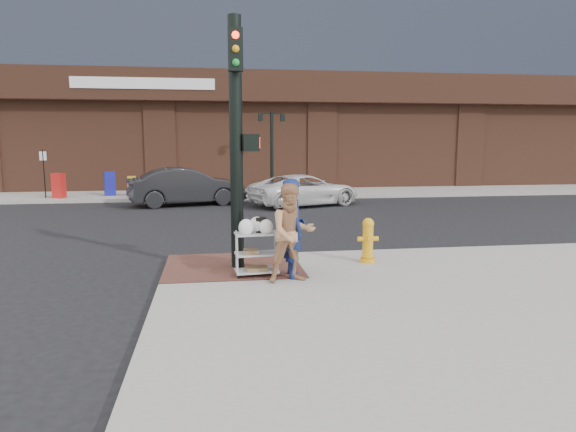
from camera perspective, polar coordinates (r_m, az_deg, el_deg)
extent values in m
plane|color=black|center=(10.03, -2.46, -7.49)|extent=(220.00, 220.00, 0.00)
cube|color=gray|center=(43.82, 9.51, 4.80)|extent=(65.00, 36.00, 0.15)
cube|color=#542A27|center=(10.82, -6.15, -5.49)|extent=(2.80, 2.40, 0.01)
cylinder|color=black|center=(25.78, -1.81, 7.08)|extent=(0.16, 0.16, 4.00)
cube|color=black|center=(25.81, -1.83, 11.30)|extent=(1.20, 0.06, 0.06)
cube|color=black|center=(25.74, -3.07, 10.86)|extent=(0.22, 0.22, 0.35)
cube|color=black|center=(25.87, -0.60, 10.86)|extent=(0.22, 0.22, 0.35)
cylinder|color=black|center=(25.76, -25.47, 4.27)|extent=(0.05, 0.05, 2.20)
cylinder|color=black|center=(10.41, -5.79, 7.83)|extent=(0.26, 0.26, 5.00)
cube|color=black|center=(10.43, -4.13, 8.13)|extent=(0.32, 0.28, 0.34)
cube|color=#FF260C|center=(10.44, -3.24, 8.14)|extent=(0.02, 0.18, 0.22)
cube|color=black|center=(10.27, -5.86, 17.91)|extent=(0.28, 0.18, 0.80)
imported|color=navy|center=(9.74, 0.56, -1.36)|extent=(0.49, 0.71, 1.89)
imported|color=tan|center=(9.42, 0.46, -1.91)|extent=(1.00, 0.84, 1.82)
imported|color=black|center=(22.29, -11.19, 3.24)|extent=(5.11, 2.79, 1.60)
imported|color=silver|center=(21.71, 1.89, 2.89)|extent=(5.23, 3.80, 1.32)
cube|color=#ACACB2|center=(9.83, -3.52, -1.97)|extent=(0.85, 0.52, 0.03)
cube|color=#ACACB2|center=(9.91, -3.50, -4.20)|extent=(0.85, 0.52, 0.03)
cube|color=#ACACB2|center=(9.99, -3.48, -6.08)|extent=(0.85, 0.52, 0.03)
cube|color=black|center=(9.86, -3.02, -1.08)|extent=(0.20, 0.13, 0.29)
cube|color=brown|center=(9.89, -4.13, -3.96)|extent=(0.27, 0.31, 0.07)
cube|color=brown|center=(9.98, -3.48, -5.83)|extent=(0.42, 0.33, 0.06)
cylinder|color=#ECA313|center=(11.21, 8.81, -4.85)|extent=(0.32, 0.32, 0.09)
cylinder|color=#ECA313|center=(11.12, 8.86, -2.81)|extent=(0.23, 0.23, 0.70)
sphere|color=#ECA313|center=(11.05, 8.91, -0.85)|extent=(0.25, 0.25, 0.25)
cylinder|color=#ECA313|center=(11.11, 8.87, -2.52)|extent=(0.45, 0.10, 0.10)
cube|color=red|center=(25.45, -24.12, 3.10)|extent=(0.57, 0.54, 1.13)
cube|color=gold|center=(25.19, -16.95, 3.20)|extent=(0.45, 0.42, 0.93)
cube|color=navy|center=(25.73, -19.20, 3.43)|extent=(0.58, 0.55, 1.14)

